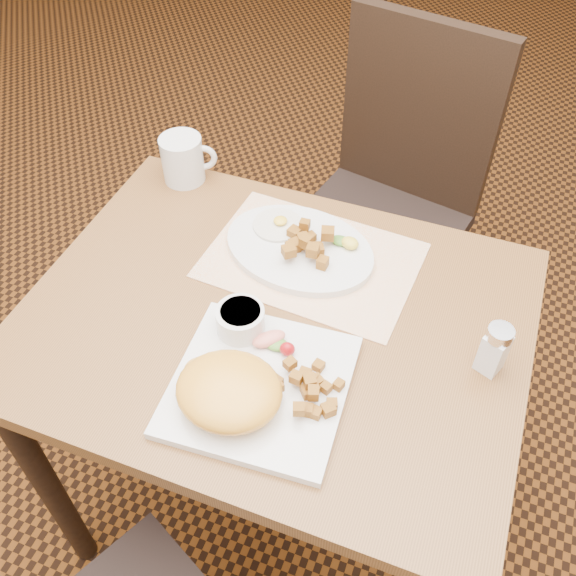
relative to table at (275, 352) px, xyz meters
The scene contains 15 objects.
ground 0.64m from the table, ahead, with size 8.00×8.00×0.00m, color black.
table is the anchor object (origin of this frame).
chair_far 0.70m from the table, 84.45° to the left, with size 0.50×0.50×0.97m.
placemat 0.19m from the table, 83.77° to the left, with size 0.40×0.28×0.00m, color white.
plate_square 0.20m from the table, 76.55° to the right, with size 0.28×0.28×0.02m, color silver.
plate_oval 0.21m from the table, 94.43° to the left, with size 0.30×0.23×0.02m, color silver, non-canonical shape.
hollandaise_mound 0.25m from the table, 88.69° to the right, with size 0.18×0.15×0.06m.
ramekin 0.17m from the table, 122.16° to the right, with size 0.08×0.08×0.05m.
garnish_sq 0.16m from the table, 66.73° to the right, with size 0.08×0.06×0.03m.
fried_egg 0.26m from the table, 109.31° to the left, with size 0.10×0.10×0.02m.
garnish_ov 0.26m from the table, 70.65° to the left, with size 0.06×0.04×0.02m.
salt_shaker 0.41m from the table, ahead, with size 0.05×0.05×0.10m.
coffee_mug 0.48m from the table, 137.39° to the left, with size 0.12×0.09×0.10m.
home_fries_sq 0.23m from the table, 50.69° to the right, with size 0.12×0.12×0.03m.
home_fries_ov 0.22m from the table, 89.13° to the left, with size 0.10×0.11×0.04m.
Camera 1 is at (0.29, -0.69, 1.63)m, focal length 40.00 mm.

